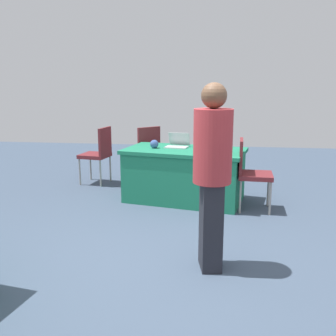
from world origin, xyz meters
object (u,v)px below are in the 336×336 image
(table_foreground, at_px, (184,175))
(chair_tucked_right, at_px, (250,170))
(chair_tucked_left, at_px, (98,151))
(chair_near_front, at_px, (145,151))
(laptop_silver, at_px, (177,145))
(yarn_ball, at_px, (154,144))
(person_presenter, at_px, (212,169))
(scissors_red, at_px, (218,151))

(table_foreground, bearing_deg, chair_tucked_right, 161.22)
(chair_tucked_left, bearing_deg, chair_tucked_right, -104.81)
(chair_near_front, height_order, chair_tucked_right, chair_near_front)
(laptop_silver, height_order, yarn_ball, laptop_silver)
(person_presenter, relative_size, scissors_red, 9.35)
(chair_near_front, xyz_separation_m, yarn_ball, (-0.29, 0.80, 0.25))
(scissors_red, bearing_deg, chair_near_front, -171.27)
(scissors_red, bearing_deg, yarn_ball, -141.48)
(person_presenter, distance_m, yarn_ball, 2.28)
(chair_tucked_right, bearing_deg, person_presenter, -12.12)
(chair_tucked_right, distance_m, scissors_red, 0.53)
(chair_tucked_right, height_order, laptop_silver, laptop_silver)
(yarn_ball, bearing_deg, laptop_silver, -159.04)
(laptop_silver, bearing_deg, chair_tucked_right, 165.80)
(table_foreground, bearing_deg, yarn_ball, -4.04)
(table_foreground, distance_m, chair_near_front, 1.13)
(chair_near_front, xyz_separation_m, laptop_silver, (-0.61, 0.68, 0.23))
(chair_near_front, relative_size, laptop_silver, 2.70)
(table_foreground, bearing_deg, chair_tucked_left, -26.85)
(yarn_ball, bearing_deg, scissors_red, 172.39)
(chair_tucked_left, height_order, laptop_silver, laptop_silver)
(scissors_red, bearing_deg, person_presenter, -45.27)
(chair_near_front, distance_m, yarn_ball, 0.89)
(person_presenter, xyz_separation_m, scissors_red, (-0.05, -1.98, -0.18))
(chair_tucked_right, xyz_separation_m, scissors_red, (0.43, -0.22, 0.21))
(chair_near_front, distance_m, scissors_red, 1.53)
(yarn_ball, height_order, scissors_red, yarn_ball)
(laptop_silver, bearing_deg, chair_near_front, -37.93)
(chair_near_front, distance_m, person_presenter, 3.15)
(table_foreground, xyz_separation_m, scissors_red, (-0.47, 0.09, 0.38))
(scissors_red, bearing_deg, chair_tucked_left, -157.21)
(chair_tucked_right, xyz_separation_m, yarn_ball, (1.35, -0.34, 0.27))
(table_foreground, distance_m, chair_tucked_right, 0.97)
(chair_tucked_left, height_order, chair_tucked_right, chair_tucked_left)
(scissors_red, bearing_deg, chair_tucked_right, 19.43)
(table_foreground, xyz_separation_m, person_presenter, (-0.43, 2.07, 0.56))
(table_foreground, relative_size, scissors_red, 10.15)
(table_foreground, height_order, chair_near_front, chair_near_front)
(laptop_silver, xyz_separation_m, scissors_red, (-0.60, 0.25, -0.04))
(chair_near_front, height_order, person_presenter, person_presenter)
(table_foreground, xyz_separation_m, chair_tucked_left, (1.52, -0.77, 0.17))
(table_foreground, bearing_deg, chair_near_front, -48.59)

